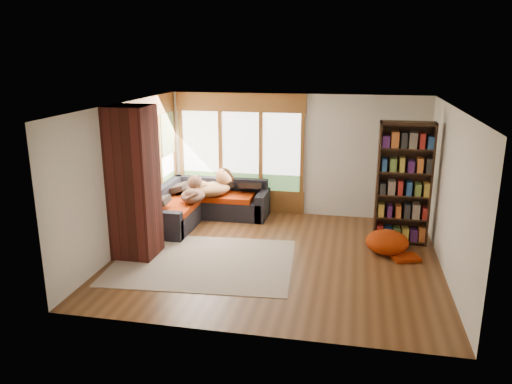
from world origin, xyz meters
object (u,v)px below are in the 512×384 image
at_px(brick_chimney, 134,183).
at_px(pouf, 387,242).
at_px(area_rug, 203,262).
at_px(dog_brindle, 193,189).
at_px(dog_tan, 213,183).
at_px(bookshelf, 403,184).
at_px(sectional_sofa, 198,205).

bearing_deg(brick_chimney, pouf, 12.17).
xyz_separation_m(area_rug, dog_brindle, (-0.74, 1.80, 0.74)).
height_order(area_rug, dog_brindle, dog_brindle).
bearing_deg(brick_chimney, dog_tan, 70.01).
xyz_separation_m(brick_chimney, bookshelf, (4.54, 1.51, -0.17)).
bearing_deg(dog_tan, pouf, -53.68).
distance_m(sectional_sofa, dog_tan, 0.59).
bearing_deg(dog_tan, dog_brindle, -159.84).
xyz_separation_m(brick_chimney, pouf, (4.29, 0.92, -1.09)).
distance_m(area_rug, pouf, 3.24).
relative_size(pouf, dog_brindle, 0.89).
relative_size(bookshelf, dog_brindle, 2.69).
bearing_deg(sectional_sofa, area_rug, -66.79).
relative_size(area_rug, pouf, 4.00).
bearing_deg(pouf, bookshelf, 66.40).
height_order(brick_chimney, pouf, brick_chimney).
bearing_deg(pouf, area_rug, -161.62).
bearing_deg(dog_tan, area_rug, -113.40).
height_order(sectional_sofa, bookshelf, bookshelf).
distance_m(pouf, dog_brindle, 3.92).
bearing_deg(dog_brindle, pouf, -110.70).
xyz_separation_m(dog_tan, dog_brindle, (-0.30, -0.42, -0.04)).
relative_size(brick_chimney, pouf, 3.47).
height_order(brick_chimney, dog_brindle, brick_chimney).
bearing_deg(sectional_sofa, dog_brindle, -81.51).
bearing_deg(bookshelf, brick_chimney, -161.64).
bearing_deg(dog_brindle, area_rug, -166.66).
distance_m(brick_chimney, bookshelf, 4.79).
bearing_deg(area_rug, bookshelf, 25.74).
relative_size(dog_tan, dog_brindle, 1.23).
relative_size(area_rug, bookshelf, 1.33).
height_order(brick_chimney, area_rug, brick_chimney).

